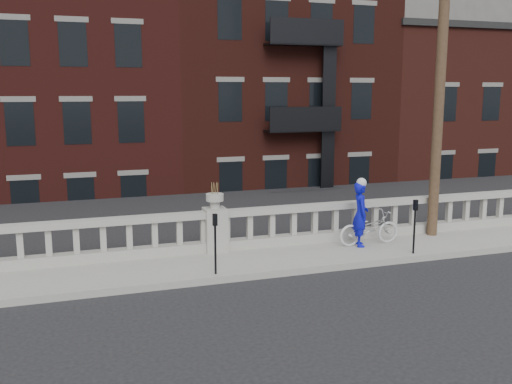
% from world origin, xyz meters
% --- Properties ---
extents(ground, '(120.00, 120.00, 0.00)m').
position_xyz_m(ground, '(0.00, 0.00, 0.00)').
color(ground, black).
rests_on(ground, ground).
extents(sidewalk, '(32.00, 2.20, 0.15)m').
position_xyz_m(sidewalk, '(0.00, 3.00, 0.07)').
color(sidewalk, gray).
rests_on(sidewalk, ground).
extents(balustrade, '(28.00, 0.34, 1.03)m').
position_xyz_m(balustrade, '(0.00, 3.95, 0.64)').
color(balustrade, gray).
rests_on(balustrade, sidewalk).
extents(planter_pedestal, '(0.55, 0.55, 1.76)m').
position_xyz_m(planter_pedestal, '(0.00, 3.95, 0.83)').
color(planter_pedestal, gray).
rests_on(planter_pedestal, sidewalk).
extents(lower_level, '(80.00, 44.00, 20.80)m').
position_xyz_m(lower_level, '(0.56, 23.04, 2.63)').
color(lower_level, '#605E59').
rests_on(lower_level, ground).
extents(utility_pole, '(1.60, 0.28, 10.00)m').
position_xyz_m(utility_pole, '(6.20, 3.60, 5.24)').
color(utility_pole, '#422D1E').
rests_on(utility_pole, sidewalk).
extents(parking_meter_c, '(0.10, 0.09, 1.36)m').
position_xyz_m(parking_meter_c, '(-0.46, 2.15, 1.00)').
color(parking_meter_c, black).
rests_on(parking_meter_c, sidewalk).
extents(parking_meter_d, '(0.10, 0.09, 1.36)m').
position_xyz_m(parking_meter_d, '(4.63, 2.15, 1.00)').
color(parking_meter_d, black).
rests_on(parking_meter_d, sidewalk).
extents(bicycle, '(1.71, 0.60, 0.90)m').
position_xyz_m(bicycle, '(4.00, 3.26, 0.60)').
color(bicycle, silver).
rests_on(bicycle, sidewalk).
extents(cyclist, '(0.56, 0.70, 1.69)m').
position_xyz_m(cyclist, '(3.70, 3.22, 0.99)').
color(cyclist, '#0C0EB5').
rests_on(cyclist, sidewalk).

